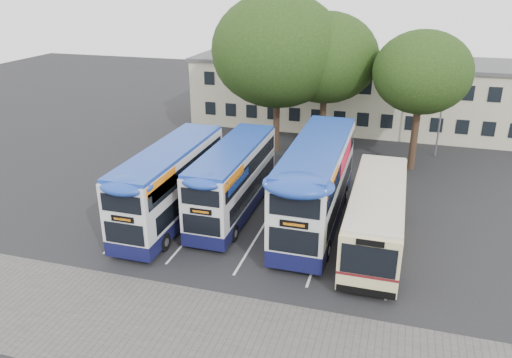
{
  "coord_description": "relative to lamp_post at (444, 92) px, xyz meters",
  "views": [
    {
      "loc": [
        2.95,
        -19.46,
        13.09
      ],
      "look_at": [
        -4.26,
        5.0,
        2.72
      ],
      "focal_mm": 35.0,
      "sensor_mm": 36.0,
      "label": 1
    }
  ],
  "objects": [
    {
      "name": "bus_dd_right",
      "position": [
        -7.05,
        -14.04,
        -2.43
      ],
      "size": [
        2.8,
        11.56,
        4.82
      ],
      "color": "#10113B",
      "rests_on": "ground"
    },
    {
      "name": "ground",
      "position": [
        -6.0,
        -19.97,
        -5.08
      ],
      "size": [
        120.0,
        120.0,
        0.0
      ],
      "primitive_type": "plane",
      "color": "black",
      "rests_on": "ground"
    },
    {
      "name": "tree_right",
      "position": [
        -1.85,
        -3.44,
        1.93
      ],
      "size": [
        6.7,
        6.7,
        9.89
      ],
      "color": "black",
      "rests_on": "ground"
    },
    {
      "name": "tree_mid",
      "position": [
        -8.85,
        -1.03,
        2.28
      ],
      "size": [
        8.02,
        8.02,
        10.79
      ],
      "color": "black",
      "rests_on": "ground"
    },
    {
      "name": "tree_left",
      "position": [
        -12.34,
        -2.19,
        2.84
      ],
      "size": [
        10.02,
        10.02,
        12.19
      ],
      "color": "black",
      "rests_on": "ground"
    },
    {
      "name": "bus_dd_left",
      "position": [
        -15.02,
        -15.84,
        -2.7
      ],
      "size": [
        2.52,
        10.38,
        4.32
      ],
      "color": "#10113B",
      "rests_on": "ground"
    },
    {
      "name": "depot_building",
      "position": [
        -6.0,
        7.02,
        -1.93
      ],
      "size": [
        32.4,
        8.4,
        6.2
      ],
      "color": "#BEBA99",
      "rests_on": "ground"
    },
    {
      "name": "bay_lines",
      "position": [
        -9.75,
        -14.97,
        -5.08
      ],
      "size": [
        14.12,
        11.0,
        0.01
      ],
      "color": "silver",
      "rests_on": "ground"
    },
    {
      "name": "lamp_post",
      "position": [
        0.0,
        0.0,
        0.0
      ],
      "size": [
        0.25,
        1.05,
        9.06
      ],
      "color": "gray",
      "rests_on": "ground"
    },
    {
      "name": "paving_strip",
      "position": [
        -8.0,
        -24.97,
        -5.08
      ],
      "size": [
        40.0,
        6.0,
        0.01
      ],
      "primitive_type": "cube",
      "color": "#595654",
      "rests_on": "ground"
    },
    {
      "name": "bus_dd_mid",
      "position": [
        -11.88,
        -14.06,
        -2.8
      ],
      "size": [
        2.41,
        9.95,
        4.14
      ],
      "color": "#10113B",
      "rests_on": "ground"
    },
    {
      "name": "bus_single",
      "position": [
        -3.63,
        -15.36,
        -3.29
      ],
      "size": [
        2.7,
        10.62,
        3.17
      ],
      "color": "beige",
      "rests_on": "ground"
    }
  ]
}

